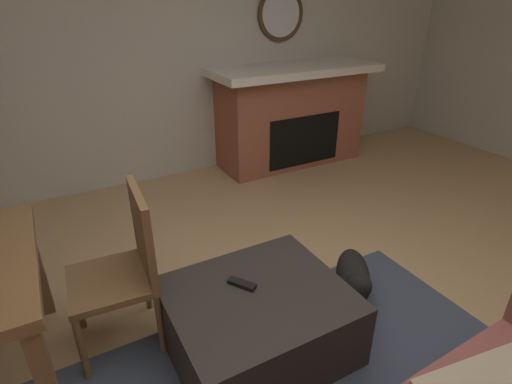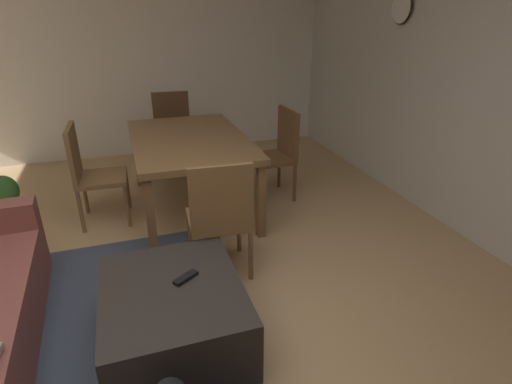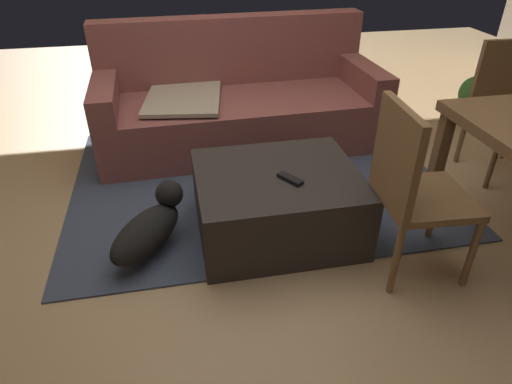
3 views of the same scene
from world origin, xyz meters
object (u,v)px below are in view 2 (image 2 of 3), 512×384
tv_remote (186,278)px  dining_chair_north (90,170)px  dining_chair_west (220,214)px  potted_plant (4,195)px  dining_chair_east (173,127)px  wall_clock (402,8)px  dining_chair_south (278,149)px  ottoman_coffee_table (174,315)px  dining_table (189,145)px

tv_remote → dining_chair_north: dining_chair_north is taller
tv_remote → dining_chair_west: dining_chair_west is taller
dining_chair_west → potted_plant: 2.38m
dining_chair_east → wall_clock: size_ratio=2.98×
dining_chair_north → potted_plant: size_ratio=2.22×
dining_chair_east → wall_clock: wall_clock is taller
dining_chair_west → dining_chair_south: bearing=-37.2°
wall_clock → dining_chair_north: bearing=88.6°
potted_plant → wall_clock: size_ratio=1.34×
ottoman_coffee_table → tv_remote: tv_remote is taller
dining_chair_south → wall_clock: bearing=-93.4°
tv_remote → dining_chair_east: size_ratio=0.17×
potted_plant → wall_clock: (-0.45, -3.90, 1.63)m
dining_chair_south → wall_clock: wall_clock is taller
dining_table → dining_chair_west: size_ratio=1.77×
dining_chair_south → potted_plant: (0.38, 2.67, -0.30)m
wall_clock → dining_table: bearing=88.2°
dining_chair_south → dining_chair_west: (-1.22, 0.92, 0.00)m
ottoman_coffee_table → potted_plant: 2.53m
dining_chair_west → dining_chair_north: 1.52m
ottoman_coffee_table → dining_chair_west: 0.79m
dining_chair_south → dining_chair_north: bearing=90.0°
dining_chair_north → ottoman_coffee_table: bearing=-165.1°
dining_chair_north → wall_clock: bearing=-91.4°
dining_chair_west → potted_plant: dining_chair_west is taller
wall_clock → tv_remote: bearing=123.8°
dining_chair_east → potted_plant: 1.96m
dining_chair_east → dining_chair_north: size_ratio=1.00×
dining_chair_south → dining_chair_east: same height
wall_clock → potted_plant: bearing=83.4°
wall_clock → dining_chair_south: bearing=86.6°
dining_table → dining_chair_south: dining_chair_south is taller
dining_chair_east → dining_table: bearing=179.7°
dining_table → dining_chair_west: (-1.21, 0.01, -0.14)m
dining_chair_north → potted_plant: 0.96m
tv_remote → potted_plant: size_ratio=0.38×
ottoman_coffee_table → dining_chair_south: size_ratio=1.01×
dining_table → potted_plant: dining_table is taller
potted_plant → wall_clock: 4.25m
dining_chair_south → dining_chair_west: size_ratio=1.00×
dining_chair_east → dining_chair_south: bearing=-143.0°
ottoman_coffee_table → wall_clock: 3.53m
ottoman_coffee_table → dining_chair_north: dining_chair_north is taller
dining_table → dining_chair_west: 1.22m
potted_plant → ottoman_coffee_table: bearing=-149.0°
wall_clock → dining_chair_east: bearing=59.1°
dining_chair_east → potted_plant: dining_chair_east is taller
dining_chair_south → wall_clock: 1.82m
ottoman_coffee_table → dining_chair_north: (1.79, 0.48, 0.32)m
tv_remote → dining_chair_south: (1.74, -1.27, 0.11)m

